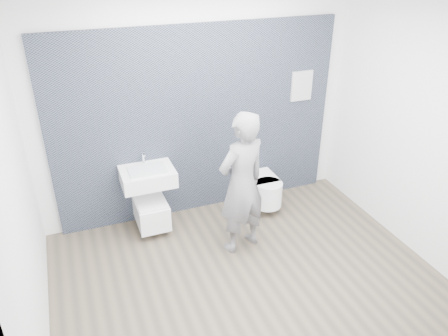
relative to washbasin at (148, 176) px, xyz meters
name	(u,v)px	position (x,y,z in m)	size (l,w,h in m)	color
ground	(244,273)	(0.74, -1.20, -0.73)	(4.00, 4.00, 0.00)	brown
room_shell	(248,124)	(0.74, -1.20, 1.01)	(4.00, 4.00, 4.00)	silver
tile_wall	(201,205)	(0.74, 0.27, -0.73)	(3.60, 0.06, 2.40)	black
washbasin	(148,176)	(0.00, 0.00, 0.00)	(0.63, 0.47, 0.47)	white
toilet_square	(151,210)	(0.00, -0.03, -0.46)	(0.37, 0.54, 0.67)	white
toilet_rounded	(264,189)	(1.51, -0.08, -0.46)	(0.37, 0.63, 0.34)	white
info_placard	(293,188)	(2.14, 0.22, -0.73)	(0.29, 0.03, 0.39)	white
visitor	(242,184)	(0.89, -0.75, 0.11)	(0.61, 0.40, 1.68)	gray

